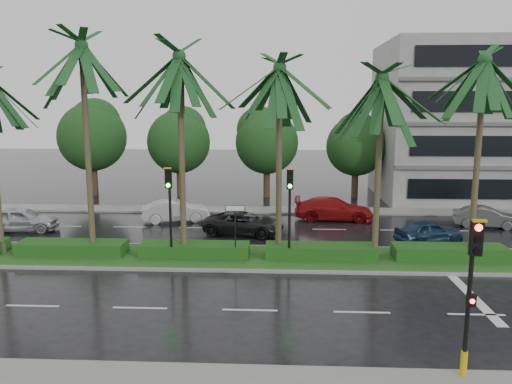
{
  "coord_description": "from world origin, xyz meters",
  "views": [
    {
      "loc": [
        1.03,
        -21.89,
        7.29
      ],
      "look_at": [
        -0.09,
        1.5,
        3.18
      ],
      "focal_mm": 35.0,
      "sensor_mm": 36.0,
      "label": 1
    }
  ],
  "objects_px": {
    "street_sign": "(235,218)",
    "car_white": "(176,211)",
    "signal_median_left": "(169,200)",
    "car_blue": "(429,232)",
    "car_silver": "(21,219)",
    "car_grey": "(486,217)",
    "car_red": "(333,209)",
    "car_darkgrey": "(243,223)",
    "signal_near": "(471,292)"
  },
  "relations": [
    {
      "from": "signal_median_left",
      "to": "car_silver",
      "type": "height_order",
      "value": "signal_median_left"
    },
    {
      "from": "car_red",
      "to": "car_blue",
      "type": "height_order",
      "value": "car_red"
    },
    {
      "from": "signal_median_left",
      "to": "car_white",
      "type": "relative_size",
      "value": 1.04
    },
    {
      "from": "car_white",
      "to": "car_silver",
      "type": "bearing_deg",
      "value": 95.51
    },
    {
      "from": "signal_near",
      "to": "car_red",
      "type": "bearing_deg",
      "value": 94.53
    },
    {
      "from": "signal_near",
      "to": "car_blue",
      "type": "distance_m",
      "value": 14.11
    },
    {
      "from": "car_silver",
      "to": "car_blue",
      "type": "bearing_deg",
      "value": -100.05
    },
    {
      "from": "signal_near",
      "to": "car_silver",
      "type": "relative_size",
      "value": 1.04
    },
    {
      "from": "signal_near",
      "to": "street_sign",
      "type": "bearing_deg",
      "value": 125.34
    },
    {
      "from": "car_silver",
      "to": "car_white",
      "type": "height_order",
      "value": "car_silver"
    },
    {
      "from": "signal_median_left",
      "to": "car_grey",
      "type": "bearing_deg",
      "value": 23.88
    },
    {
      "from": "car_silver",
      "to": "car_darkgrey",
      "type": "height_order",
      "value": "car_silver"
    },
    {
      "from": "signal_near",
      "to": "car_darkgrey",
      "type": "relative_size",
      "value": 0.95
    },
    {
      "from": "signal_median_left",
      "to": "car_grey",
      "type": "xyz_separation_m",
      "value": [
        17.5,
        7.75,
        -2.38
      ]
    },
    {
      "from": "street_sign",
      "to": "car_grey",
      "type": "height_order",
      "value": "street_sign"
    },
    {
      "from": "signal_median_left",
      "to": "car_silver",
      "type": "xyz_separation_m",
      "value": [
        -9.99,
        5.42,
        -2.29
      ]
    },
    {
      "from": "car_silver",
      "to": "car_darkgrey",
      "type": "relative_size",
      "value": 0.92
    },
    {
      "from": "street_sign",
      "to": "car_red",
      "type": "relative_size",
      "value": 0.52
    },
    {
      "from": "street_sign",
      "to": "car_grey",
      "type": "relative_size",
      "value": 0.7
    },
    {
      "from": "car_silver",
      "to": "car_grey",
      "type": "xyz_separation_m",
      "value": [
        27.49,
        2.33,
        -0.1
      ]
    },
    {
      "from": "car_red",
      "to": "street_sign",
      "type": "bearing_deg",
      "value": 152.33
    },
    {
      "from": "signal_near",
      "to": "car_darkgrey",
      "type": "bearing_deg",
      "value": 114.96
    },
    {
      "from": "car_darkgrey",
      "to": "car_white",
      "type": "bearing_deg",
      "value": 67.95
    },
    {
      "from": "car_white",
      "to": "car_red",
      "type": "distance_m",
      "value": 10.05
    },
    {
      "from": "car_blue",
      "to": "car_grey",
      "type": "height_order",
      "value": "car_blue"
    },
    {
      "from": "signal_median_left",
      "to": "car_blue",
      "type": "bearing_deg",
      "value": 16.97
    },
    {
      "from": "car_silver",
      "to": "car_blue",
      "type": "height_order",
      "value": "car_silver"
    },
    {
      "from": "car_red",
      "to": "car_blue",
      "type": "bearing_deg",
      "value": -136.12
    },
    {
      "from": "street_sign",
      "to": "car_blue",
      "type": "bearing_deg",
      "value": 20.74
    },
    {
      "from": "car_silver",
      "to": "car_red",
      "type": "distance_m",
      "value": 18.88
    },
    {
      "from": "car_silver",
      "to": "car_darkgrey",
      "type": "distance_m",
      "value": 12.99
    },
    {
      "from": "car_white",
      "to": "car_darkgrey",
      "type": "bearing_deg",
      "value": -136.45
    },
    {
      "from": "signal_median_left",
      "to": "car_red",
      "type": "distance_m",
      "value": 12.78
    },
    {
      "from": "signal_median_left",
      "to": "car_silver",
      "type": "distance_m",
      "value": 11.59
    },
    {
      "from": "signal_near",
      "to": "car_silver",
      "type": "bearing_deg",
      "value": 142.92
    },
    {
      "from": "street_sign",
      "to": "car_white",
      "type": "distance_m",
      "value": 9.39
    },
    {
      "from": "car_darkgrey",
      "to": "car_blue",
      "type": "distance_m",
      "value": 10.09
    },
    {
      "from": "signal_near",
      "to": "car_silver",
      "type": "height_order",
      "value": "signal_near"
    },
    {
      "from": "street_sign",
      "to": "car_white",
      "type": "relative_size",
      "value": 0.62
    },
    {
      "from": "street_sign",
      "to": "car_red",
      "type": "height_order",
      "value": "street_sign"
    },
    {
      "from": "car_darkgrey",
      "to": "signal_near",
      "type": "bearing_deg",
      "value": -143.86
    },
    {
      "from": "street_sign",
      "to": "car_white",
      "type": "bearing_deg",
      "value": 119.01
    },
    {
      "from": "car_red",
      "to": "car_darkgrey",
      "type": "bearing_deg",
      "value": 128.97
    },
    {
      "from": "car_darkgrey",
      "to": "car_red",
      "type": "relative_size",
      "value": 0.92
    },
    {
      "from": "car_darkgrey",
      "to": "street_sign",
      "type": "bearing_deg",
      "value": -168.83
    },
    {
      "from": "signal_near",
      "to": "car_white",
      "type": "xyz_separation_m",
      "value": [
        -11.5,
        17.98,
        -1.81
      ]
    },
    {
      "from": "car_white",
      "to": "car_darkgrey",
      "type": "xyz_separation_m",
      "value": [
        4.5,
        -2.95,
        -0.05
      ]
    },
    {
      "from": "car_blue",
      "to": "car_darkgrey",
      "type": "bearing_deg",
      "value": 62.39
    },
    {
      "from": "car_darkgrey",
      "to": "car_blue",
      "type": "xyz_separation_m",
      "value": [
        10.0,
        -1.38,
        -0.01
      ]
    },
    {
      "from": "signal_median_left",
      "to": "car_white",
      "type": "height_order",
      "value": "signal_median_left"
    }
  ]
}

